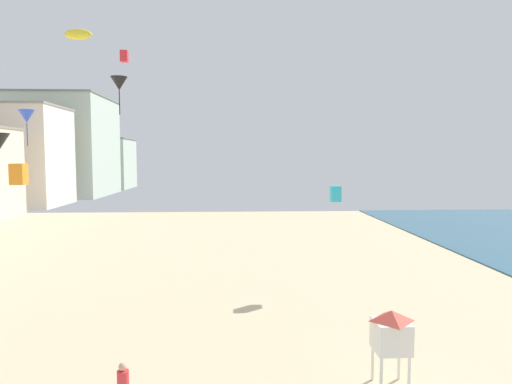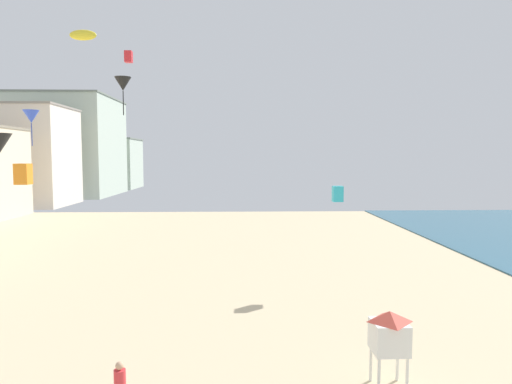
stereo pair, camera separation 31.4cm
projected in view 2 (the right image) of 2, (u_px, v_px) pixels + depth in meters
The scene contains 10 objects.
boardwalk_hotel_far at pixel (26, 156), 69.23m from camera, with size 13.12×12.39×15.18m.
boardwalk_hotel_distant at pixel (71, 147), 87.78m from camera, with size 16.84×19.99×18.93m.
boardwalk_hotel_furthest at pixel (102, 163), 107.31m from camera, with size 16.78×13.77×11.79m.
lifeguard_stand at pixel (389, 333), 14.65m from camera, with size 1.10×1.10×2.55m.
kite_cyan_box at pixel (338, 194), 26.03m from camera, with size 0.57×0.57×0.90m.
kite_orange_box at pixel (23, 174), 29.50m from camera, with size 0.87×0.87×1.37m.
kite_red_box at pixel (128, 57), 37.79m from camera, with size 0.60×0.60×0.94m.
kite_blue_delta at pixel (31, 117), 30.73m from camera, with size 1.06×1.06×2.42m.
kite_black_delta at pixel (123, 84), 33.68m from camera, with size 1.24×1.24×2.81m.
kite_yellow_parafoil at pixel (83, 35), 37.51m from camera, with size 2.23×0.62×0.87m.
Camera 2 is at (6.94, -1.59, 7.52)m, focal length 31.80 mm.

